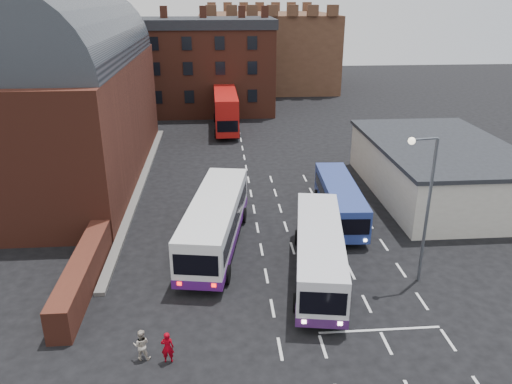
{
  "coord_description": "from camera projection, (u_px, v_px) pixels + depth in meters",
  "views": [
    {
      "loc": [
        -2.58,
        -22.47,
        15.25
      ],
      "look_at": [
        0.0,
        10.0,
        2.2
      ],
      "focal_mm": 35.0,
      "sensor_mm": 36.0,
      "label": 1
    }
  ],
  "objects": [
    {
      "name": "bus_red_double",
      "position": [
        226.0,
        110.0,
        58.68
      ],
      "size": [
        2.94,
        11.31,
        4.51
      ],
      "rotation": [
        0.0,
        0.0,
        3.15
      ],
      "color": "red",
      "rests_on": "ground"
    },
    {
      "name": "forecourt_wall",
      "position": [
        83.0,
        273.0,
        27.41
      ],
      "size": [
        1.2,
        10.0,
        1.8
      ],
      "primitive_type": "cube",
      "color": "#602B1E",
      "rests_on": "ground"
    },
    {
      "name": "brick_terrace",
      "position": [
        190.0,
        71.0,
        66.73
      ],
      "size": [
        22.0,
        10.0,
        11.0
      ],
      "primitive_type": "cube",
      "color": "brown",
      "rests_on": "ground"
    },
    {
      "name": "street_lamp",
      "position": [
        425.0,
        197.0,
        26.5
      ],
      "size": [
        1.72,
        0.5,
        8.5
      ],
      "rotation": [
        0.0,
        0.0,
        0.16
      ],
      "color": "#565B62",
      "rests_on": "ground"
    },
    {
      "name": "railway_station",
      "position": [
        63.0,
        90.0,
        42.1
      ],
      "size": [
        12.0,
        28.0,
        16.0
      ],
      "color": "#602B1E",
      "rests_on": "ground"
    },
    {
      "name": "castle_keep",
      "position": [
        265.0,
        50.0,
        85.93
      ],
      "size": [
        22.0,
        22.0,
        12.0
      ],
      "primitive_type": "cube",
      "color": "brown",
      "rests_on": "ground"
    },
    {
      "name": "ground",
      "position": [
        271.0,
        299.0,
        26.65
      ],
      "size": [
        180.0,
        180.0,
        0.0
      ],
      "primitive_type": "plane",
      "color": "black"
    },
    {
      "name": "bus_blue",
      "position": [
        340.0,
        199.0,
        35.6
      ],
      "size": [
        2.84,
        9.85,
        2.66
      ],
      "rotation": [
        0.0,
        0.0,
        3.09
      ],
      "color": "navy",
      "rests_on": "ground"
    },
    {
      "name": "bus_white_outbound",
      "position": [
        215.0,
        219.0,
        31.51
      ],
      "size": [
        4.73,
        12.27,
        3.27
      ],
      "rotation": [
        0.0,
        0.0,
        -0.17
      ],
      "color": "white",
      "rests_on": "ground"
    },
    {
      "name": "cream_building",
      "position": [
        439.0,
        169.0,
        39.91
      ],
      "size": [
        10.4,
        16.4,
        4.25
      ],
      "color": "beige",
      "rests_on": "ground"
    },
    {
      "name": "bus_white_inbound",
      "position": [
        319.0,
        250.0,
        28.15
      ],
      "size": [
        4.23,
        11.17,
        2.98
      ],
      "rotation": [
        0.0,
        0.0,
        2.98
      ],
      "color": "silver",
      "rests_on": "ground"
    },
    {
      "name": "pedestrian_red",
      "position": [
        167.0,
        347.0,
        21.88
      ],
      "size": [
        0.57,
        0.38,
        1.54
      ],
      "primitive_type": "imported",
      "rotation": [
        0.0,
        0.0,
        3.13
      ],
      "color": "#92000D",
      "rests_on": "ground"
    },
    {
      "name": "pedestrian_beige",
      "position": [
        141.0,
        345.0,
        22.07
      ],
      "size": [
        0.76,
        0.61,
        1.5
      ],
      "primitive_type": "imported",
      "rotation": [
        0.0,
        0.0,
        3.09
      ],
      "color": "#BAAE9D",
      "rests_on": "ground"
    }
  ]
}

